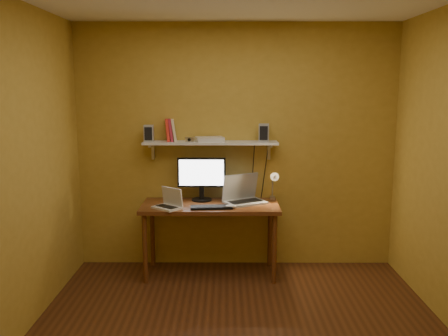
{
  "coord_description": "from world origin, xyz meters",
  "views": [
    {
      "loc": [
        -0.11,
        -3.44,
        1.93
      ],
      "look_at": [
        -0.13,
        1.18,
        1.14
      ],
      "focal_mm": 38.0,
      "sensor_mm": 36.0,
      "label": 1
    }
  ],
  "objects_px": {
    "netbook": "(169,202)",
    "router": "(210,139)",
    "keyboard": "(211,207)",
    "desk_lamp": "(274,182)",
    "speaker_left": "(149,133)",
    "shelf_camera": "(190,140)",
    "desk": "(210,212)",
    "mouse": "(231,206)",
    "laptop": "(243,195)",
    "wall_shelf": "(211,143)",
    "monitor": "(202,177)",
    "speaker_right": "(264,133)"
  },
  "relations": [
    {
      "from": "speaker_right",
      "to": "keyboard",
      "type": "bearing_deg",
      "value": -140.25
    },
    {
      "from": "desk",
      "to": "monitor",
      "type": "xyz_separation_m",
      "value": [
        -0.1,
        0.17,
        0.34
      ]
    },
    {
      "from": "desk_lamp",
      "to": "mouse",
      "type": "bearing_deg",
      "value": -147.73
    },
    {
      "from": "wall_shelf",
      "to": "monitor",
      "type": "relative_size",
      "value": 2.77
    },
    {
      "from": "monitor",
      "to": "laptop",
      "type": "xyz_separation_m",
      "value": [
        0.43,
        -0.08,
        -0.18
      ]
    },
    {
      "from": "monitor",
      "to": "router",
      "type": "bearing_deg",
      "value": 18.05
    },
    {
      "from": "mouse",
      "to": "desk_lamp",
      "type": "xyz_separation_m",
      "value": [
        0.45,
        0.28,
        0.19
      ]
    },
    {
      "from": "wall_shelf",
      "to": "mouse",
      "type": "bearing_deg",
      "value": -59.15
    },
    {
      "from": "speaker_left",
      "to": "shelf_camera",
      "type": "relative_size",
      "value": 1.86
    },
    {
      "from": "desk",
      "to": "shelf_camera",
      "type": "relative_size",
      "value": 15.03
    },
    {
      "from": "desk_lamp",
      "to": "speaker_left",
      "type": "bearing_deg",
      "value": 177.58
    },
    {
      "from": "mouse",
      "to": "speaker_left",
      "type": "bearing_deg",
      "value": 151.81
    },
    {
      "from": "netbook",
      "to": "mouse",
      "type": "xyz_separation_m",
      "value": [
        0.61,
        -0.01,
        -0.04
      ]
    },
    {
      "from": "desk",
      "to": "wall_shelf",
      "type": "xyz_separation_m",
      "value": [
        0.0,
        0.19,
        0.69
      ]
    },
    {
      "from": "shelf_camera",
      "to": "keyboard",
      "type": "bearing_deg",
      "value": -52.51
    },
    {
      "from": "laptop",
      "to": "speaker_right",
      "type": "bearing_deg",
      "value": -2.72
    },
    {
      "from": "desk",
      "to": "desk_lamp",
      "type": "distance_m",
      "value": 0.73
    },
    {
      "from": "netbook",
      "to": "router",
      "type": "relative_size",
      "value": 1.14
    },
    {
      "from": "desk",
      "to": "laptop",
      "type": "distance_m",
      "value": 0.39
    },
    {
      "from": "netbook",
      "to": "keyboard",
      "type": "bearing_deg",
      "value": 36.91
    },
    {
      "from": "netbook",
      "to": "speaker_left",
      "type": "distance_m",
      "value": 0.77
    },
    {
      "from": "desk",
      "to": "router",
      "type": "xyz_separation_m",
      "value": [
        -0.01,
        0.2,
        0.73
      ]
    },
    {
      "from": "desk_lamp",
      "to": "wall_shelf",
      "type": "bearing_deg",
      "value": 174.12
    },
    {
      "from": "keyboard",
      "to": "mouse",
      "type": "xyz_separation_m",
      "value": [
        0.19,
        0.01,
        0.01
      ]
    },
    {
      "from": "keyboard",
      "to": "router",
      "type": "relative_size",
      "value": 1.46
    },
    {
      "from": "desk",
      "to": "keyboard",
      "type": "height_order",
      "value": "keyboard"
    },
    {
      "from": "shelf_camera",
      "to": "laptop",
      "type": "bearing_deg",
      "value": -4.55
    },
    {
      "from": "wall_shelf",
      "to": "laptop",
      "type": "height_order",
      "value": "wall_shelf"
    },
    {
      "from": "desk_lamp",
      "to": "router",
      "type": "relative_size",
      "value": 1.33
    },
    {
      "from": "monitor",
      "to": "speaker_left",
      "type": "height_order",
      "value": "speaker_left"
    },
    {
      "from": "laptop",
      "to": "speaker_left",
      "type": "distance_m",
      "value": 1.17
    },
    {
      "from": "desk_lamp",
      "to": "speaker_left",
      "type": "relative_size",
      "value": 2.16
    },
    {
      "from": "laptop",
      "to": "speaker_right",
      "type": "height_order",
      "value": "speaker_right"
    },
    {
      "from": "desk",
      "to": "shelf_camera",
      "type": "xyz_separation_m",
      "value": [
        -0.21,
        0.14,
        0.74
      ]
    },
    {
      "from": "wall_shelf",
      "to": "speaker_left",
      "type": "bearing_deg",
      "value": -178.84
    },
    {
      "from": "keyboard",
      "to": "router",
      "type": "distance_m",
      "value": 0.73
    },
    {
      "from": "desk",
      "to": "mouse",
      "type": "height_order",
      "value": "mouse"
    },
    {
      "from": "netbook",
      "to": "mouse",
      "type": "height_order",
      "value": "netbook"
    },
    {
      "from": "mouse",
      "to": "netbook",
      "type": "bearing_deg",
      "value": 172.86
    },
    {
      "from": "netbook",
      "to": "speaker_right",
      "type": "bearing_deg",
      "value": 58.63
    },
    {
      "from": "desk",
      "to": "keyboard",
      "type": "relative_size",
      "value": 3.38
    },
    {
      "from": "netbook",
      "to": "desk_lamp",
      "type": "distance_m",
      "value": 1.11
    },
    {
      "from": "laptop",
      "to": "speaker_right",
      "type": "xyz_separation_m",
      "value": [
        0.22,
        0.1,
        0.64
      ]
    },
    {
      "from": "monitor",
      "to": "speaker_right",
      "type": "xyz_separation_m",
      "value": [
        0.65,
        0.03,
        0.46
      ]
    },
    {
      "from": "desk_lamp",
      "to": "keyboard",
      "type": "bearing_deg",
      "value": -155.72
    },
    {
      "from": "wall_shelf",
      "to": "router",
      "type": "height_order",
      "value": "router"
    },
    {
      "from": "netbook",
      "to": "router",
      "type": "bearing_deg",
      "value": 80.37
    },
    {
      "from": "laptop",
      "to": "netbook",
      "type": "height_order",
      "value": "laptop"
    },
    {
      "from": "speaker_right",
      "to": "desk",
      "type": "bearing_deg",
      "value": -154.61
    },
    {
      "from": "wall_shelf",
      "to": "laptop",
      "type": "distance_m",
      "value": 0.64
    }
  ]
}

